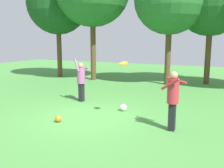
# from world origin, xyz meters

# --- Properties ---
(ground_plane) EXTENTS (40.00, 40.00, 0.00)m
(ground_plane) POSITION_xyz_m (0.00, 0.00, 0.00)
(ground_plane) COLOR #4C9342
(person_thrower) EXTENTS (0.66, 0.65, 1.88)m
(person_thrower) POSITION_xyz_m (-1.45, 1.93, 1.02)
(person_thrower) COLOR black
(person_thrower) RESTS_ON ground_plane
(person_catcher) EXTENTS (0.70, 0.62, 1.78)m
(person_catcher) POSITION_xyz_m (2.93, 0.02, 1.06)
(person_catcher) COLOR black
(person_catcher) RESTS_ON ground_plane
(frisbee) EXTENTS (0.29, 0.28, 0.11)m
(frisbee) POSITION_xyz_m (1.15, 0.52, 1.90)
(frisbee) COLOR orange
(ball_white) EXTENTS (0.27, 0.27, 0.27)m
(ball_white) POSITION_xyz_m (0.81, 1.31, 0.13)
(ball_white) COLOR white
(ball_white) RESTS_ON ground_plane
(ball_orange) EXTENTS (0.22, 0.22, 0.22)m
(ball_orange) POSITION_xyz_m (-0.61, -0.82, 0.11)
(ball_orange) COLOR orange
(ball_orange) RESTS_ON ground_plane
(tree_right) EXTENTS (4.07, 4.07, 6.96)m
(tree_right) POSITION_xyz_m (3.10, 9.03, 4.90)
(tree_right) COLOR brown
(tree_right) RESTS_ON ground_plane
(tree_far_left) EXTENTS (4.30, 4.30, 7.34)m
(tree_far_left) POSITION_xyz_m (-6.96, 7.70, 5.18)
(tree_far_left) COLOR brown
(tree_far_left) RESTS_ON ground_plane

